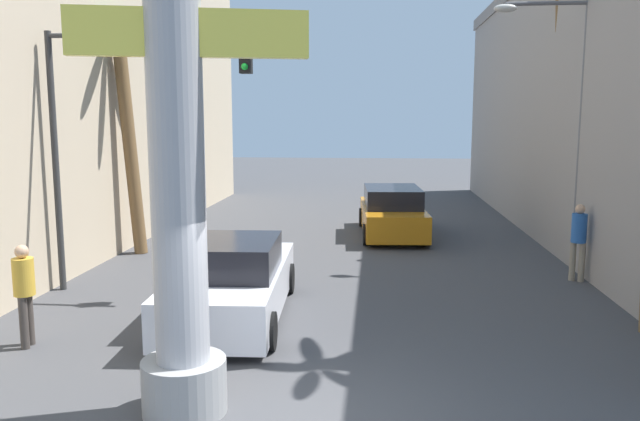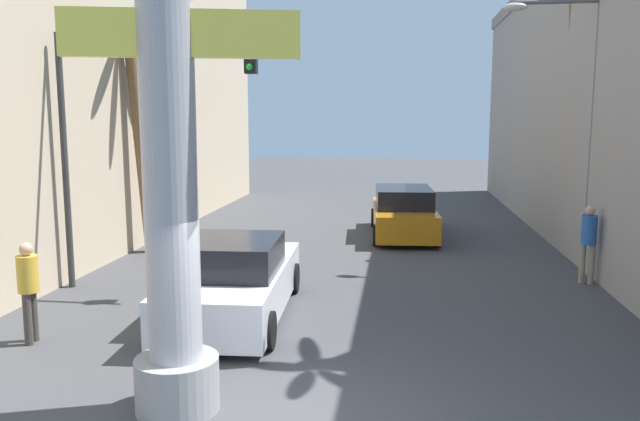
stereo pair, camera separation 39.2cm
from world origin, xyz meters
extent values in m
plane|color=#424244|center=(0.00, 10.00, 0.00)|extent=(85.17, 85.17, 0.00)
cube|color=#C6B293|center=(-9.29, 10.22, 6.02)|extent=(6.25, 26.61, 12.04)
cylinder|color=#9E9EA3|center=(-1.47, 0.47, 3.83)|extent=(0.68, 0.68, 7.65)
cylinder|color=gray|center=(-1.47, 0.47, 0.35)|extent=(1.08, 1.08, 0.70)
cube|color=#F2E04C|center=(-1.27, 0.47, 4.74)|extent=(2.79, 0.81, 0.56)
cylinder|color=#59595E|center=(5.93, 8.91, 3.31)|extent=(0.16, 0.16, 6.61)
cylinder|color=#59595E|center=(4.95, 8.91, 6.46)|extent=(1.95, 0.10, 0.10)
ellipsoid|color=beige|center=(3.98, 8.91, 6.36)|extent=(0.56, 0.28, 0.20)
cylinder|color=#333333|center=(-5.93, 5.89, 2.78)|extent=(0.14, 0.14, 5.55)
cylinder|color=#333333|center=(-3.46, 5.89, 5.45)|extent=(4.93, 0.10, 0.10)
cube|color=black|center=(-1.74, 5.89, 5.00)|extent=(0.24, 0.24, 0.70)
sphere|color=red|center=(-1.74, 5.76, 5.22)|extent=(0.14, 0.14, 0.14)
sphere|color=yellow|center=(-1.74, 5.76, 5.00)|extent=(0.14, 0.14, 0.14)
sphere|color=green|center=(-1.74, 5.76, 4.78)|extent=(0.14, 0.14, 0.14)
cylinder|color=black|center=(-2.72, 6.00, 0.32)|extent=(0.25, 0.65, 0.64)
cylinder|color=black|center=(-0.92, 6.08, 0.32)|extent=(0.25, 0.65, 0.64)
cylinder|color=black|center=(-2.56, 2.61, 0.32)|extent=(0.25, 0.65, 0.64)
cylinder|color=black|center=(-0.77, 2.70, 0.32)|extent=(0.25, 0.65, 0.64)
cube|color=silver|center=(-1.74, 4.35, 0.56)|extent=(2.12, 4.92, 0.80)
cube|color=black|center=(-1.73, 3.98, 1.26)|extent=(1.83, 2.11, 0.60)
cylinder|color=black|center=(0.47, 14.65, 0.32)|extent=(0.26, 0.65, 0.64)
cylinder|color=black|center=(2.24, 14.76, 0.32)|extent=(0.26, 0.65, 0.64)
cylinder|color=black|center=(0.68, 11.33, 0.32)|extent=(0.26, 0.65, 0.64)
cylinder|color=black|center=(2.45, 11.44, 0.32)|extent=(0.26, 0.65, 0.64)
cube|color=#BF7214|center=(1.46, 13.05, 0.56)|extent=(2.16, 4.87, 0.80)
cube|color=black|center=(1.46, 13.05, 1.26)|extent=(1.88, 2.72, 0.60)
cylinder|color=brown|center=(-5.79, 9.61, 3.16)|extent=(0.70, 0.53, 6.33)
ellipsoid|color=#1F6C2D|center=(-4.87, 9.31, 6.14)|extent=(1.65, 0.61, 0.70)
ellipsoid|color=#32642D|center=(-5.16, 10.08, 6.14)|extent=(1.32, 1.47, 0.68)
ellipsoid|color=#2E6D2D|center=(-6.01, 10.22, 6.16)|extent=(0.94, 1.65, 0.64)
ellipsoid|color=#2F6A2D|center=(-6.54, 9.45, 6.11)|extent=(1.59, 0.38, 0.78)
ellipsoid|color=#20652D|center=(-6.22, 8.78, 6.16)|extent=(1.30, 1.50, 0.64)
ellipsoid|color=#306C2D|center=(-5.31, 8.69, 6.10)|extent=(1.04, 1.56, 0.82)
cylinder|color=brown|center=(6.12, 11.62, 4.16)|extent=(0.73, 0.66, 8.32)
cylinder|color=gray|center=(5.70, 7.61, 0.46)|extent=(0.14, 0.14, 0.91)
cylinder|color=gray|center=(5.52, 7.70, 0.46)|extent=(0.14, 0.14, 0.91)
cylinder|color=#2659A5|center=(5.61, 7.66, 1.25)|extent=(0.46, 0.46, 0.67)
sphere|color=tan|center=(5.61, 7.66, 1.69)|extent=(0.22, 0.22, 0.22)
cylinder|color=#3F3833|center=(-4.76, 2.39, 0.44)|extent=(0.14, 0.14, 0.88)
cylinder|color=#3F3833|center=(-4.78, 2.59, 0.44)|extent=(0.14, 0.14, 0.88)
cylinder|color=gold|center=(-4.77, 2.49, 1.19)|extent=(0.37, 0.37, 0.62)
sphere|color=tan|center=(-4.77, 2.49, 1.61)|extent=(0.22, 0.22, 0.22)
camera|label=1|loc=(0.95, -6.93, 3.75)|focal=35.00mm
camera|label=2|loc=(1.34, -6.88, 3.75)|focal=35.00mm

